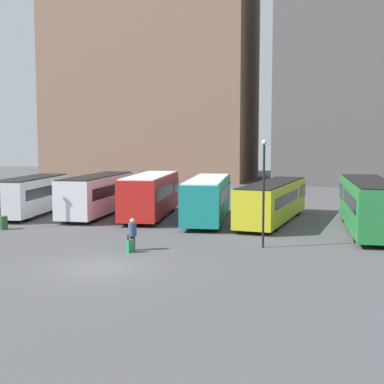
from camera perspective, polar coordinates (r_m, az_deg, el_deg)
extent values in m
plane|color=#4C4C4F|center=(24.24, -9.98, -7.96)|extent=(160.00, 160.00, 0.00)
cube|color=#7F604C|center=(80.66, -4.18, 15.09)|extent=(28.81, 16.16, 38.04)
cube|color=silver|center=(41.78, -16.77, -0.30)|extent=(3.75, 9.29, 2.50)
cube|color=black|center=(45.14, -14.87, 0.57)|extent=(2.75, 2.01, 0.95)
cube|color=black|center=(41.01, -17.24, 0.02)|extent=(3.32, 6.08, 0.75)
cube|color=black|center=(41.67, -16.81, 1.47)|extent=(3.53, 9.09, 0.08)
cylinder|color=black|center=(44.44, -15.26, -1.24)|extent=(2.52, 1.37, 1.04)
cylinder|color=black|center=(39.37, -18.38, -2.19)|extent=(2.52, 1.37, 1.04)
cube|color=silver|center=(40.71, -10.03, -0.20)|extent=(3.32, 10.55, 2.65)
cube|color=black|center=(44.67, -8.13, 0.76)|extent=(2.62, 2.11, 1.01)
cube|color=black|center=(39.81, -10.51, 0.14)|extent=(3.03, 6.83, 0.80)
cube|color=black|center=(40.59, -10.07, 1.72)|extent=(3.11, 10.33, 0.08)
cylinder|color=black|center=(43.83, -8.54, -1.22)|extent=(2.41, 1.21, 1.01)
cylinder|color=black|center=(37.86, -11.71, -2.34)|extent=(2.41, 1.21, 1.01)
cube|color=red|center=(39.14, -4.44, -0.28)|extent=(3.96, 10.24, 2.75)
cube|color=black|center=(43.10, -3.34, 0.72)|extent=(2.84, 2.19, 1.05)
cube|color=black|center=(38.23, -4.72, 0.10)|extent=(3.48, 6.69, 0.83)
cube|color=white|center=(39.02, -4.46, 1.79)|extent=(3.73, 10.01, 0.08)
cylinder|color=black|center=(42.28, -3.58, -1.40)|extent=(2.59, 1.38, 1.04)
cylinder|color=black|center=(36.27, -5.42, -2.57)|extent=(2.59, 1.38, 1.04)
cube|color=#19847F|center=(37.23, 1.68, -0.65)|extent=(3.85, 10.70, 2.62)
cube|color=black|center=(41.45, 2.30, 0.44)|extent=(2.73, 2.24, 1.00)
cube|color=black|center=(36.27, 1.52, -0.29)|extent=(3.37, 6.97, 0.79)
cube|color=white|center=(37.11, 1.68, 1.42)|extent=(3.63, 10.47, 0.08)
cylinder|color=black|center=(40.56, 2.15, -1.66)|extent=(2.48, 1.39, 1.08)
cylinder|color=black|center=(34.17, 1.11, -3.01)|extent=(2.48, 1.39, 1.08)
cube|color=gold|center=(37.29, 8.64, -0.91)|extent=(3.60, 12.13, 2.41)
cube|color=black|center=(42.03, 10.10, 0.20)|extent=(2.67, 2.43, 0.92)
cube|color=black|center=(36.22, 8.28, -0.62)|extent=(3.20, 7.85, 0.72)
cube|color=black|center=(37.17, 8.67, 0.99)|extent=(3.39, 11.87, 0.08)
cylinder|color=black|center=(41.01, 9.75, -1.74)|extent=(2.41, 1.19, 0.96)
cylinder|color=black|center=(33.85, 7.25, -3.24)|extent=(2.41, 1.19, 0.96)
cube|color=#237A38|center=(34.73, 18.37, -1.25)|extent=(3.52, 12.27, 2.81)
cube|color=black|center=(39.60, 17.49, 0.09)|extent=(2.80, 2.41, 1.07)
cube|color=black|center=(33.62, 18.62, -0.87)|extent=(3.21, 7.92, 0.84)
cube|color=black|center=(34.60, 18.45, 1.13)|extent=(3.29, 12.01, 0.08)
cylinder|color=black|center=(38.57, 17.62, -2.34)|extent=(2.57, 1.20, 1.01)
cylinder|color=black|center=(31.21, 19.17, -4.20)|extent=(2.57, 1.20, 1.01)
cylinder|color=#382D4C|center=(27.72, -6.48, -5.41)|extent=(0.19, 0.19, 0.75)
cylinder|color=#382D4C|center=(27.61, -6.23, -5.45)|extent=(0.19, 0.19, 0.75)
cylinder|color=#334766|center=(27.54, -6.37, -3.99)|extent=(0.55, 0.55, 0.65)
sphere|color=beige|center=(27.47, -6.38, -3.07)|extent=(0.25, 0.25, 0.25)
cube|color=#28844C|center=(27.18, -6.61, -5.76)|extent=(0.34, 0.46, 0.63)
cube|color=black|center=(26.99, -6.84, -4.86)|extent=(0.11, 0.06, 0.28)
cylinder|color=black|center=(28.07, 7.64, -0.45)|extent=(0.12, 0.12, 5.43)
sphere|color=beige|center=(27.92, 7.71, 5.27)|extent=(0.28, 0.28, 0.28)
cylinder|color=#285633|center=(35.83, -19.47, -3.12)|extent=(0.52, 0.52, 0.85)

